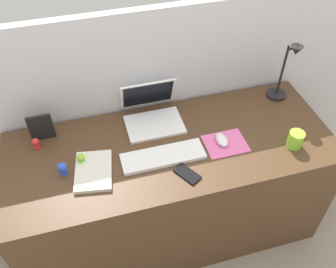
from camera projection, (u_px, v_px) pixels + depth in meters
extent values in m
plane|color=gray|center=(171.00, 224.00, 2.38)|extent=(6.00, 6.00, 0.00)
cube|color=silver|center=(154.00, 112.00, 2.17)|extent=(2.88, 0.05, 1.30)
cube|color=#4C331E|center=(171.00, 190.00, 2.12)|extent=(1.68, 0.66, 0.74)
cube|color=white|center=(155.00, 125.00, 1.96)|extent=(0.30, 0.21, 0.01)
cube|color=white|center=(148.00, 94.00, 1.98)|extent=(0.30, 0.07, 0.19)
cube|color=black|center=(148.00, 94.00, 1.98)|extent=(0.27, 0.06, 0.17)
cube|color=white|center=(163.00, 156.00, 1.80)|extent=(0.41, 0.13, 0.02)
cube|color=pink|center=(225.00, 144.00, 1.87)|extent=(0.21, 0.17, 0.00)
ellipsoid|color=white|center=(222.00, 140.00, 1.86)|extent=(0.06, 0.10, 0.03)
cube|color=black|center=(187.00, 174.00, 1.73)|extent=(0.12, 0.14, 0.01)
cylinder|color=black|center=(276.00, 94.00, 2.14)|extent=(0.11, 0.11, 0.02)
cylinder|color=black|center=(282.00, 71.00, 2.02)|extent=(0.01, 0.01, 0.31)
cylinder|color=black|center=(293.00, 48.00, 1.88)|extent=(0.01, 0.08, 0.08)
cone|color=black|center=(296.00, 50.00, 1.85)|extent=(0.06, 0.06, 0.05)
cube|color=silver|center=(93.00, 171.00, 1.73)|extent=(0.21, 0.26, 0.02)
cube|color=black|center=(41.00, 127.00, 1.85)|extent=(0.12, 0.02, 0.15)
cylinder|color=#8CDB33|center=(296.00, 139.00, 1.83)|extent=(0.08, 0.08, 0.09)
cylinder|color=blue|center=(63.00, 172.00, 1.72)|extent=(0.03, 0.03, 0.03)
sphere|color=blue|center=(62.00, 167.00, 1.70)|extent=(0.04, 0.04, 0.04)
cylinder|color=red|center=(37.00, 146.00, 1.84)|extent=(0.03, 0.03, 0.03)
sphere|color=red|center=(35.00, 142.00, 1.82)|extent=(0.04, 0.04, 0.04)
cylinder|color=#8CDB33|center=(82.00, 161.00, 1.77)|extent=(0.03, 0.03, 0.03)
sphere|color=#8CDB33|center=(81.00, 157.00, 1.75)|extent=(0.04, 0.04, 0.04)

